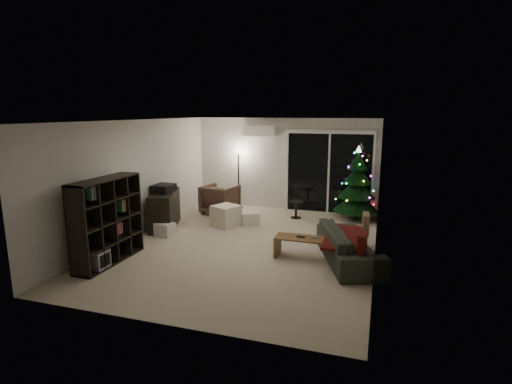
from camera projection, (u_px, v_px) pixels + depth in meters
room at (286, 185)px, 9.19m from camera, size 6.50×7.51×2.60m
bookshelf at (98, 220)px, 7.13m from camera, size 0.83×1.58×1.53m
media_cabinet at (165, 210)px, 9.31m from camera, size 0.91×1.43×0.84m
stereo at (164, 188)px, 9.21m from camera, size 0.43×0.50×0.18m
armchair at (220, 199)px, 10.56m from camera, size 0.96×0.98×0.77m
ottoman at (226, 216)px, 9.42m from camera, size 0.73×0.73×0.50m
cardboard_box_a at (165, 229)px, 8.72m from camera, size 0.44×0.37×0.28m
cardboard_box_b at (250, 219)px, 9.56m from camera, size 0.53×0.50×0.30m
side_table at (296, 209)px, 10.14m from camera, size 0.46×0.46×0.44m
floor_lamp at (239, 179)px, 11.10m from camera, size 0.26×0.26×1.64m
sofa at (349, 245)px, 7.20m from camera, size 1.44×2.22×0.60m
sofa_throw at (344, 238)px, 7.20m from camera, size 0.65×1.49×0.05m
cushion_a at (366, 224)px, 7.68m from camera, size 0.15×0.41×0.40m
cushion_b at (362, 245)px, 6.47m from camera, size 0.15×0.40×0.40m
coffee_table at (309, 248)px, 7.34m from camera, size 1.26×0.46×0.40m
remote_a at (301, 237)px, 7.35m from camera, size 0.16×0.05×0.02m
remote_b at (315, 237)px, 7.32m from camera, size 0.15×0.09×0.02m
christmas_tree at (357, 183)px, 9.90m from camera, size 1.41×1.41×1.85m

